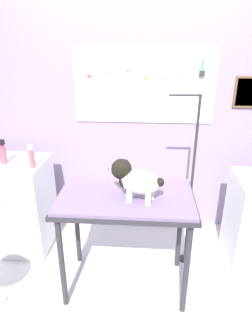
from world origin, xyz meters
TOP-DOWN VIEW (x-y plane):
  - ground at (0.00, 0.00)m, footprint 4.40×4.00m
  - rear_wall_panel at (0.01, 1.28)m, footprint 4.00×0.11m
  - grooming_table at (-0.04, 0.28)m, footprint 1.05×0.63m
  - grooming_arm at (0.49, 0.62)m, footprint 0.30×0.11m
  - dog at (0.03, 0.22)m, footprint 0.41×0.26m
  - counter_left at (-1.24, 0.76)m, footprint 0.80×0.58m
  - shampoo_bottle at (-0.90, 0.66)m, footprint 0.05×0.05m
  - pump_bottle_white at (-1.20, 0.73)m, footprint 0.07×0.07m

SIDE VIEW (x-z plane):
  - ground at x=0.00m, z-range -0.04..0.00m
  - counter_left at x=-1.24m, z-range 0.00..0.91m
  - grooming_arm at x=0.49m, z-range -0.05..1.53m
  - grooming_table at x=-0.04m, z-range 0.35..1.23m
  - shampoo_bottle at x=-0.90m, z-range 0.90..1.11m
  - pump_bottle_white at x=-1.20m, z-range 0.90..1.12m
  - dog at x=0.03m, z-range 0.89..1.19m
  - rear_wall_panel at x=0.01m, z-range 0.01..2.31m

